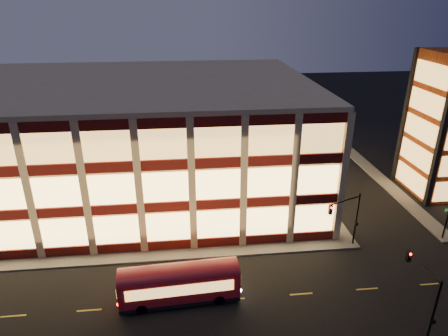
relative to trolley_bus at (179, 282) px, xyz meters
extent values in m
plane|color=black|center=(-5.51, 5.50, -1.88)|extent=(200.00, 200.00, 0.00)
cube|color=#514F4C|center=(-8.51, 6.50, -1.80)|extent=(54.00, 2.00, 0.15)
cube|color=#514F4C|center=(17.49, 22.50, -1.80)|extent=(2.00, 30.00, 0.15)
cube|color=#514F4C|center=(28.49, 22.50, -1.80)|extent=(2.00, 30.00, 0.15)
cube|color=tan|center=(-8.51, 22.50, 5.12)|extent=(50.00, 30.00, 14.00)
cube|color=tan|center=(-8.51, 22.50, 12.37)|extent=(50.40, 30.40, 0.50)
cube|color=#470C0A|center=(-8.51, 7.38, -1.23)|extent=(50.10, 0.25, 1.00)
cube|color=#FFCA6B|center=(-8.51, 7.40, 0.87)|extent=(49.00, 0.20, 3.00)
cube|color=#470C0A|center=(16.61, 22.50, -1.23)|extent=(0.25, 30.10, 1.00)
cube|color=#FFCA6B|center=(16.59, 22.50, 0.87)|extent=(0.20, 29.00, 3.00)
cube|color=#470C0A|center=(-8.51, 7.38, 3.17)|extent=(50.10, 0.25, 1.00)
cube|color=#FFCA6B|center=(-8.51, 7.40, 5.27)|extent=(49.00, 0.20, 3.00)
cube|color=#470C0A|center=(16.61, 22.50, 3.17)|extent=(0.25, 30.10, 1.00)
cube|color=#FFCA6B|center=(16.59, 22.50, 5.27)|extent=(0.20, 29.00, 3.00)
cube|color=#470C0A|center=(-8.51, 7.38, 7.57)|extent=(50.10, 0.25, 1.00)
cube|color=#FFCA6B|center=(-8.51, 7.40, 9.67)|extent=(49.00, 0.20, 3.00)
cube|color=#470C0A|center=(16.61, 22.50, 7.57)|extent=(0.25, 30.10, 1.00)
cube|color=#FFCA6B|center=(16.59, 22.50, 9.67)|extent=(0.20, 29.00, 3.00)
cube|color=black|center=(30.49, 13.50, 7.12)|extent=(0.60, 0.60, 18.00)
cube|color=black|center=(30.49, 21.50, 7.12)|extent=(0.60, 0.60, 18.00)
cube|color=#FDB858|center=(30.41, 17.50, -0.08)|extent=(0.16, 6.60, 2.60)
cube|color=#FDB858|center=(30.41, 17.50, 3.32)|extent=(0.16, 6.60, 2.60)
cube|color=#FDB858|center=(30.41, 17.50, 6.72)|extent=(0.16, 6.60, 2.60)
cube|color=#FDB858|center=(30.41, 17.50, 10.12)|extent=(0.16, 6.60, 2.60)
cube|color=#FDB858|center=(30.41, 17.50, 13.52)|extent=(0.16, 6.60, 2.60)
cylinder|color=black|center=(17.99, 6.30, 1.12)|extent=(0.18, 0.18, 6.00)
cylinder|color=black|center=(16.24, 5.55, 3.82)|extent=(3.56, 1.63, 0.14)
cube|color=black|center=(14.49, 4.80, 3.32)|extent=(0.32, 0.32, 0.95)
sphere|color=#FF0C05|center=(14.49, 4.62, 3.62)|extent=(0.20, 0.20, 0.20)
cube|color=black|center=(17.99, 6.10, 0.72)|extent=(0.25, 0.18, 0.28)
cylinder|color=black|center=(27.99, 6.30, 1.12)|extent=(0.18, 0.18, 6.00)
cylinder|color=black|center=(17.99, -7.00, 1.12)|extent=(0.18, 0.18, 6.00)
cylinder|color=black|center=(17.99, -5.00, 3.82)|extent=(0.14, 4.00, 0.14)
cube|color=black|center=(17.99, -3.00, 3.32)|extent=(0.32, 0.32, 0.95)
sphere|color=#FF0C05|center=(17.99, -3.18, 3.62)|extent=(0.20, 0.20, 0.20)
cube|color=black|center=(17.99, -7.20, 0.72)|extent=(0.25, 0.18, 0.28)
cube|color=maroon|center=(0.00, 0.00, -0.18)|extent=(10.13, 3.09, 2.30)
cube|color=black|center=(0.00, 0.00, -1.53)|extent=(10.13, 3.09, 0.35)
cylinder|color=black|center=(-3.13, -1.29, -1.43)|extent=(0.92, 0.35, 0.90)
cylinder|color=black|center=(-3.26, 0.91, -1.43)|extent=(0.92, 0.35, 0.90)
cylinder|color=black|center=(3.26, -0.91, -1.43)|extent=(0.92, 0.35, 0.90)
cylinder|color=black|center=(3.13, 1.29, -1.43)|extent=(0.92, 0.35, 0.90)
cube|color=#FDB858|center=(0.08, -1.28, 0.12)|extent=(8.79, 0.59, 1.00)
cube|color=#FDB858|center=(-0.08, 1.28, 0.12)|extent=(8.79, 0.59, 1.00)
camera|label=1|loc=(0.80, -27.16, 22.00)|focal=32.00mm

